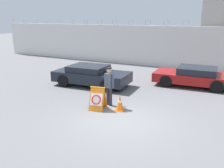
% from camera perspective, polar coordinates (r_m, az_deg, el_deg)
% --- Properties ---
extents(ground_plane, '(90.00, 90.00, 0.00)m').
position_cam_1_polar(ground_plane, '(9.81, 2.04, -8.46)').
color(ground_plane, slate).
extents(perimeter_wall, '(36.00, 0.30, 3.68)m').
position_cam_1_polar(perimeter_wall, '(19.79, 16.14, 7.95)').
color(perimeter_wall, silver).
rests_on(perimeter_wall, ground_plane).
extents(barricade_sign, '(0.76, 0.84, 1.00)m').
position_cam_1_polar(barricade_sign, '(10.85, -3.34, -3.29)').
color(barricade_sign, orange).
rests_on(barricade_sign, ground_plane).
extents(security_guard, '(0.60, 0.55, 1.75)m').
position_cam_1_polar(security_guard, '(11.21, -0.64, -0.09)').
color(security_guard, '#232838').
rests_on(security_guard, ground_plane).
extents(traffic_cone_near, '(0.39, 0.39, 0.69)m').
position_cam_1_polar(traffic_cone_near, '(10.76, 1.80, -4.30)').
color(traffic_cone_near, orange).
rests_on(traffic_cone_near, ground_plane).
extents(parked_car_front_coupe, '(4.50, 2.24, 1.18)m').
position_cam_1_polar(parked_car_front_coupe, '(14.59, -4.79, 2.04)').
color(parked_car_front_coupe, black).
rests_on(parked_car_front_coupe, ground_plane).
extents(parked_car_rear_sedan, '(4.45, 2.20, 1.12)m').
position_cam_1_polar(parked_car_rear_sedan, '(15.17, 18.17, 1.71)').
color(parked_car_rear_sedan, black).
rests_on(parked_car_rear_sedan, ground_plane).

